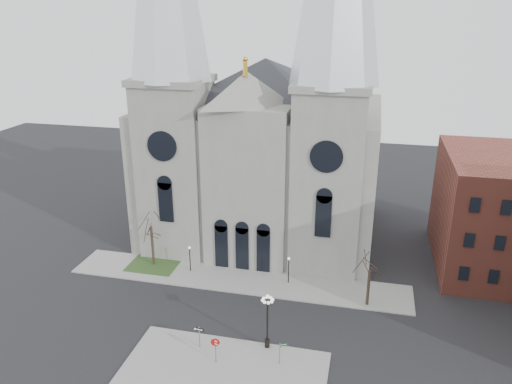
% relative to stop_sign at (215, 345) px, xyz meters
% --- Properties ---
extents(ground, '(160.00, 160.00, 0.00)m').
position_rel_stop_sign_xyz_m(ground, '(-2.01, 3.62, -1.98)').
color(ground, black).
rests_on(ground, ground).
extents(sidewalk_near, '(18.00, 10.00, 0.14)m').
position_rel_stop_sign_xyz_m(sidewalk_near, '(0.99, -1.38, -1.91)').
color(sidewalk_near, gray).
rests_on(sidewalk_near, ground).
extents(sidewalk_far, '(40.00, 6.00, 0.14)m').
position_rel_stop_sign_xyz_m(sidewalk_far, '(-2.01, 14.62, -1.91)').
color(sidewalk_far, gray).
rests_on(sidewalk_far, ground).
extents(grass_patch, '(6.00, 5.00, 0.18)m').
position_rel_stop_sign_xyz_m(grass_patch, '(-13.01, 15.62, -1.89)').
color(grass_patch, '#2B4A20').
rests_on(grass_patch, ground).
extents(cathedral, '(33.00, 26.66, 54.00)m').
position_rel_stop_sign_xyz_m(cathedral, '(-2.01, 26.48, 16.50)').
color(cathedral, gray).
rests_on(cathedral, ground).
extents(bg_building_brick, '(14.00, 18.00, 14.00)m').
position_rel_stop_sign_xyz_m(bg_building_brick, '(27.99, 25.62, 5.02)').
color(bg_building_brick, brown).
rests_on(bg_building_brick, ground).
extents(tree_left, '(3.20, 3.20, 7.50)m').
position_rel_stop_sign_xyz_m(tree_left, '(-13.01, 15.62, 3.60)').
color(tree_left, black).
rests_on(tree_left, ground).
extents(tree_right, '(3.20, 3.20, 6.00)m').
position_rel_stop_sign_xyz_m(tree_right, '(12.99, 12.62, 2.49)').
color(tree_right, black).
rests_on(tree_right, ground).
extents(ped_lamp_left, '(0.32, 0.32, 3.26)m').
position_rel_stop_sign_xyz_m(ped_lamp_left, '(-8.01, 15.12, 0.35)').
color(ped_lamp_left, black).
rests_on(ped_lamp_left, sidewalk_far).
extents(ped_lamp_right, '(0.32, 0.32, 3.26)m').
position_rel_stop_sign_xyz_m(ped_lamp_right, '(3.99, 15.12, 0.35)').
color(ped_lamp_right, black).
rests_on(ped_lamp_right, sidewalk_far).
extents(stop_sign, '(0.91, 0.25, 2.59)m').
position_rel_stop_sign_xyz_m(stop_sign, '(0.00, 0.00, 0.00)').
color(stop_sign, slate).
rests_on(stop_sign, sidewalk_near).
extents(globe_lamp, '(1.56, 1.56, 5.65)m').
position_rel_stop_sign_xyz_m(globe_lamp, '(4.04, 3.12, 1.71)').
color(globe_lamp, black).
rests_on(globe_lamp, sidewalk_near).
extents(one_way_sign, '(0.97, 0.12, 2.22)m').
position_rel_stop_sign_xyz_m(one_way_sign, '(-2.12, 1.67, -0.34)').
color(one_way_sign, slate).
rests_on(one_way_sign, sidewalk_near).
extents(street_name_sign, '(0.66, 0.30, 2.18)m').
position_rel_stop_sign_xyz_m(street_name_sign, '(5.69, 1.10, -0.55)').
color(street_name_sign, slate).
rests_on(street_name_sign, sidewalk_near).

